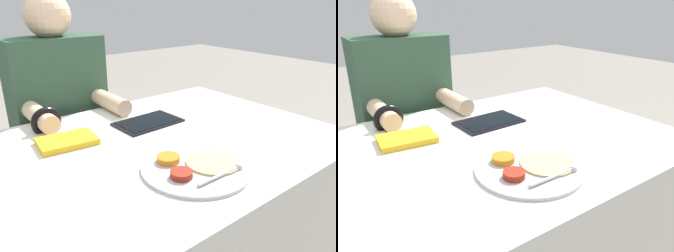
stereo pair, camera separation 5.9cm
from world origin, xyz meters
TOP-DOWN VIEW (x-y plane):
  - dining_table at (0.00, 0.00)m, footprint 1.21×0.89m
  - thali_tray at (-0.04, -0.22)m, footprint 0.31×0.31m
  - red_notebook at (-0.25, 0.17)m, footprint 0.20×0.14m
  - tablet_device at (0.07, 0.16)m, footprint 0.25×0.16m
  - person_diner at (-0.11, 0.60)m, footprint 0.40×0.44m

SIDE VIEW (x-z plane):
  - dining_table at x=0.00m, z-range 0.00..0.78m
  - person_diner at x=-0.11m, z-range -0.04..1.22m
  - tablet_device at x=0.07m, z-range 0.78..0.79m
  - thali_tray at x=-0.04m, z-range 0.77..0.80m
  - red_notebook at x=-0.25m, z-range 0.77..0.79m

